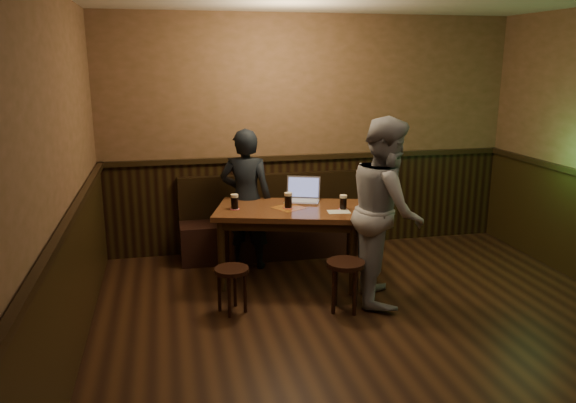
% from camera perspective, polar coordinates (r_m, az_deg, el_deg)
% --- Properties ---
extents(room, '(5.04, 6.04, 2.84)m').
position_cam_1_polar(room, '(4.28, 11.87, -0.58)').
color(room, black).
rests_on(room, ground).
extents(bench, '(2.20, 0.50, 0.95)m').
position_cam_1_polar(bench, '(6.70, -1.48, -2.81)').
color(bench, black).
rests_on(bench, ground).
extents(pub_table, '(1.65, 1.22, 0.80)m').
position_cam_1_polar(pub_table, '(5.81, 0.09, -1.64)').
color(pub_table, '#522717').
rests_on(pub_table, ground).
extents(stool_left, '(0.40, 0.40, 0.43)m').
position_cam_1_polar(stool_left, '(5.20, -5.73, -7.63)').
color(stool_left, black).
rests_on(stool_left, ground).
extents(stool_right, '(0.46, 0.46, 0.48)m').
position_cam_1_polar(stool_right, '(5.22, 5.85, -7.09)').
color(stool_right, black).
rests_on(stool_right, ground).
extents(pint_left, '(0.10, 0.10, 0.16)m').
position_cam_1_polar(pint_left, '(5.74, -5.44, -0.02)').
color(pint_left, '#B91634').
rests_on(pint_left, pub_table).
extents(pint_mid, '(0.11, 0.11, 0.16)m').
position_cam_1_polar(pint_mid, '(5.75, 0.03, 0.13)').
color(pint_mid, '#B91634').
rests_on(pint_mid, pub_table).
extents(pint_right, '(0.10, 0.10, 0.15)m').
position_cam_1_polar(pint_right, '(5.73, 5.63, -0.06)').
color(pint_right, '#B91634').
rests_on(pint_right, pub_table).
extents(laptop, '(0.44, 0.40, 0.26)m').
position_cam_1_polar(laptop, '(6.05, 1.50, 0.66)').
color(laptop, silver).
rests_on(laptop, pub_table).
extents(menu, '(0.24, 0.17, 0.00)m').
position_cam_1_polar(menu, '(5.64, 5.18, -1.04)').
color(menu, silver).
rests_on(menu, pub_table).
extents(person_suit, '(0.66, 0.54, 1.56)m').
position_cam_1_polar(person_suit, '(6.19, -4.28, 0.23)').
color(person_suit, black).
rests_on(person_suit, ground).
extents(person_grey, '(0.88, 1.01, 1.78)m').
position_cam_1_polar(person_grey, '(5.39, 9.93, -0.88)').
color(person_grey, '#98989D').
rests_on(person_grey, ground).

